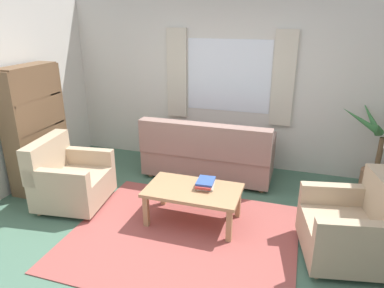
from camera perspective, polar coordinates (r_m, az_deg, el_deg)
name	(u,v)px	position (r m, az deg, el deg)	size (l,w,h in m)	color
ground_plane	(182,236)	(4.06, -1.58, -14.85)	(6.24, 6.24, 0.00)	#476B56
wall_back	(229,85)	(5.59, 6.04, 9.57)	(5.32, 0.12, 2.60)	silver
window_with_curtains	(228,76)	(5.49, 5.91, 10.95)	(1.98, 0.07, 1.40)	white
area_rug	(182,236)	(4.06, -1.58, -14.78)	(2.49, 2.07, 0.01)	#9E4C47
couch	(208,155)	(5.24, 2.58, -1.74)	(1.90, 0.82, 0.92)	gray
armchair_left	(69,179)	(4.79, -19.46, -5.38)	(0.92, 0.94, 0.88)	tan
armchair_right	(353,228)	(3.91, 24.77, -12.31)	(0.97, 0.98, 0.88)	tan
coffee_table	(193,193)	(4.12, 0.19, -8.03)	(1.10, 0.64, 0.44)	#A87F56
book_stack_on_table	(206,183)	(4.12, 2.23, -6.45)	(0.22, 0.30, 0.08)	beige
potted_plant	(379,157)	(5.36, 28.21, -1.92)	(1.20, 1.11, 1.27)	#9E6B4C
bookshelf	(38,135)	(5.34, -23.83, 1.40)	(0.30, 0.94, 1.72)	brown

